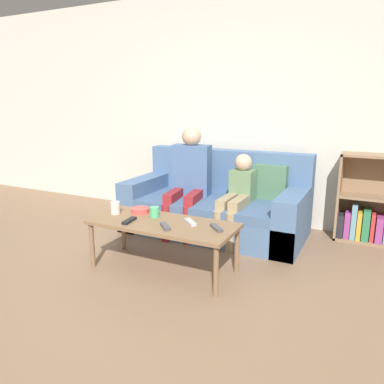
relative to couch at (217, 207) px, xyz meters
name	(u,v)px	position (x,y,z in m)	size (l,w,h in m)	color
ground_plane	(91,312)	(-0.13, -1.89, -0.27)	(22.00, 22.00, 0.00)	#84664C
wall_back	(226,109)	(-0.13, 0.56, 1.03)	(12.00, 0.06, 2.60)	beige
couch	(217,207)	(0.00, 0.00, 0.00)	(1.89, 0.93, 0.85)	#4C6B93
bookshelf	(373,210)	(1.52, 0.40, 0.05)	(0.70, 0.28, 0.88)	#8E7051
coffee_table	(163,227)	(-0.03, -1.10, 0.11)	(1.22, 0.52, 0.42)	brown
person_adult	(189,173)	(-0.29, -0.09, 0.36)	(0.44, 0.68, 1.12)	maroon
person_child	(238,193)	(0.28, -0.15, 0.21)	(0.24, 0.64, 0.86)	#9E8966
cup_near	(115,208)	(-0.52, -1.08, 0.20)	(0.08, 0.08, 0.11)	silver
cup_far	(155,212)	(-0.16, -1.01, 0.19)	(0.08, 0.08, 0.09)	#4CB77A
tv_remote_0	(217,228)	(0.43, -1.06, 0.16)	(0.15, 0.16, 0.02)	#47474C
tv_remote_1	(190,222)	(0.19, -1.02, 0.16)	(0.16, 0.15, 0.02)	#B7B7BC
tv_remote_2	(165,226)	(0.06, -1.21, 0.16)	(0.15, 0.16, 0.02)	#47474C
tv_remote_3	(129,221)	(-0.28, -1.21, 0.16)	(0.07, 0.17, 0.02)	black
snack_bowl	(140,210)	(-0.34, -0.96, 0.17)	(0.16, 0.16, 0.05)	#DB4C47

